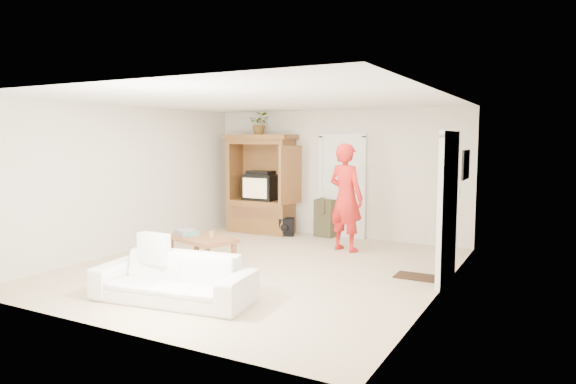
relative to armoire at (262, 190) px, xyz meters
name	(u,v)px	position (x,y,z in m)	size (l,w,h in m)	color
floor	(261,268)	(1.58, -2.66, -0.91)	(6.00, 6.00, 0.00)	tan
ceiling	(260,100)	(1.58, -2.66, 1.69)	(6.00, 6.00, 0.00)	white
wall_back	(336,174)	(1.58, 0.34, 0.39)	(5.50, 5.50, 0.00)	silver
wall_front	(109,209)	(1.58, -5.66, 0.39)	(5.50, 5.50, 0.00)	silver
wall_left	(129,179)	(-1.17, -2.66, 0.39)	(6.00, 6.00, 0.00)	silver
wall_right	(442,195)	(4.33, -2.66, 0.39)	(6.00, 6.00, 0.00)	silver
armoire	(262,190)	(0.00, 0.00, 0.00)	(1.82, 1.14, 2.10)	brown
door_back	(342,188)	(1.73, 0.31, 0.11)	(0.85, 0.05, 2.04)	white
doorway_right	(448,210)	(4.30, -2.06, 0.11)	(0.05, 0.90, 2.04)	black
framed_picture	(466,165)	(4.31, -0.76, 0.69)	(0.03, 0.60, 0.48)	black
doormat	(416,277)	(3.88, -2.06, -0.90)	(0.60, 0.40, 0.02)	#382316
plant	(260,124)	(-0.02, -0.03, 1.42)	(0.42, 0.36, 0.46)	#4C7238
man	(346,197)	(2.28, -0.87, 0.06)	(0.71, 0.46, 1.94)	red
sofa	(173,278)	(1.48, -4.59, -0.62)	(2.01, 0.79, 0.59)	white
coffee_table	(201,240)	(0.60, -2.88, -0.52)	(1.34, 1.00, 0.45)	#905C31
towel	(186,232)	(0.29, -2.88, -0.42)	(0.38, 0.28, 0.08)	#DC497D
candle	(212,234)	(0.76, -2.83, -0.41)	(0.08, 0.08, 0.10)	tan
backpack_black	(287,227)	(0.70, -0.18, -0.72)	(0.30, 0.18, 0.37)	black
backpack_olive	(326,218)	(1.42, 0.19, -0.52)	(0.41, 0.30, 0.77)	#47442B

